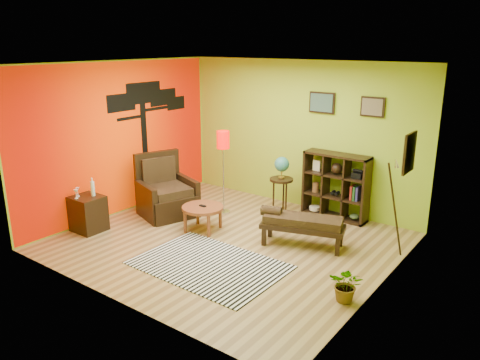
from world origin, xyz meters
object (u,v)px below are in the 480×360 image
Objects in this scene: armchair at (166,196)px; bench at (300,223)px; globe_table at (282,171)px; floor_lamp at (223,147)px; coffee_table at (203,210)px; cube_shelf at (336,186)px; side_cabinet at (88,213)px; potted_plant at (347,288)px.

bench is (2.72, 0.24, 0.04)m from armchair.
floor_lamp is at bearing -141.43° from globe_table.
cube_shelf is at bearing 51.03° from coffee_table.
side_cabinet is 4.38m from cube_shelf.
coffee_table reaches higher than potted_plant.
coffee_table is at bearing 167.05° from potted_plant.
globe_table is 0.89× the size of cube_shelf.
floor_lamp is at bearing 153.82° from potted_plant.
bench is at bearing -46.89° from globe_table.
side_cabinet is 2.62m from floor_lamp.
armchair is at bearing -140.34° from floor_lamp.
side_cabinet is 3.51m from globe_table.
potted_plant is (3.18, -1.56, -1.09)m from floor_lamp.
floor_lamp reaches higher than potted_plant.
coffee_table is at bearing -74.13° from floor_lamp.
coffee_table is 0.60× the size of armchair.
floor_lamp is (1.32, 2.05, 0.95)m from side_cabinet.
globe_table is at bearing 39.11° from armchair.
armchair is at bearing -140.89° from globe_table.
coffee_table is 0.66× the size of globe_table.
side_cabinet reaches higher than coffee_table.
globe_table is at bearing 38.57° from floor_lamp.
potted_plant is (2.93, -0.67, -0.19)m from coffee_table.
side_cabinet is (-1.57, -1.16, -0.06)m from coffee_table.
armchair is 2.73m from bench.
coffee_table is 0.45× the size of floor_lamp.
bench is at bearing 26.59° from side_cabinet.
potted_plant is (2.34, -2.24, -0.63)m from globe_table.
armchair reaches higher than bench.
side_cabinet is at bearing -173.83° from potted_plant.
globe_table is at bearing 51.58° from side_cabinet.
side_cabinet is 3.59m from bench.
armchair reaches higher than globe_table.
coffee_table is at bearing -128.97° from cube_shelf.
armchair is 1.28× the size of side_cabinet.
floor_lamp is (0.83, 0.69, 0.92)m from armchair.
armchair is at bearing 167.68° from potted_plant.
globe_table is (0.85, 0.67, -0.45)m from floor_lamp.
armchair is 0.99× the size of cube_shelf.
bench is (1.05, -1.12, -0.43)m from globe_table.
bench is 3.01× the size of potted_plant.
cube_shelf reaches higher than side_cabinet.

